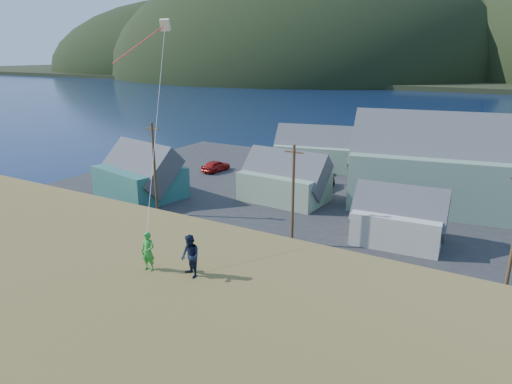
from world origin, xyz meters
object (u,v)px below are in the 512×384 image
shed_palegreen_near (285,179)px  kite_flyer_green (148,251)px  shed_teal (140,173)px  wharf (375,152)px  shed_white (399,217)px  shed_palegreen_far (314,149)px  kite_flyer_navy (190,256)px

shed_palegreen_near → kite_flyer_green: bearing=-70.2°
shed_teal → wharf: bearing=76.6°
wharf → shed_white: (11.48, -33.47, 1.87)m
kite_flyer_green → shed_teal: bearing=125.8°
wharf → shed_teal: (-16.46, -34.81, 2.32)m
shed_teal → shed_palegreen_far: (11.47, 22.01, -0.00)m
shed_teal → kite_flyer_green: (23.52, -23.51, 5.23)m
shed_teal → kite_flyer_green: kite_flyer_green is taller
wharf → shed_palegreen_near: shed_palegreen_near is taller
shed_white → shed_palegreen_far: 26.44m
shed_teal → shed_palegreen_near: size_ratio=1.11×
shed_teal → shed_palegreen_far: 24.82m
shed_white → shed_teal: bearing=178.4°
shed_teal → kite_flyer_navy: kite_flyer_navy is taller
shed_palegreen_far → kite_flyer_green: (12.05, -45.52, 5.23)m
wharf → shed_palegreen_near: bearing=-94.0°
shed_palegreen_near → shed_palegreen_far: size_ratio=0.81×
wharf → kite_flyer_green: (7.06, -58.32, 7.55)m
shed_teal → kite_flyer_green: 33.66m
wharf → kite_flyer_green: kite_flyer_green is taller
wharf → shed_palegreen_far: 13.93m
wharf → shed_palegreen_near: 28.19m
shed_teal → shed_white: bearing=14.7°
shed_teal → shed_white: (27.94, 1.34, -0.45)m
shed_white → shed_palegreen_far: size_ratio=0.67×
shed_palegreen_near → kite_flyer_green: kite_flyer_green is taller
kite_flyer_navy → shed_palegreen_near: bearing=135.4°
shed_palegreen_far → kite_flyer_navy: bearing=-85.8°
shed_palegreen_near → kite_flyer_navy: size_ratio=5.60×
shed_palegreen_far → kite_flyer_green: kite_flyer_green is taller
shed_palegreen_near → shed_white: bearing=-18.8°
shed_palegreen_far → kite_flyer_navy: 47.50m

